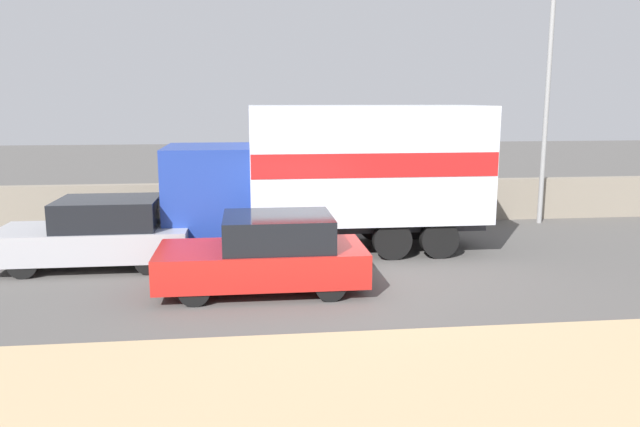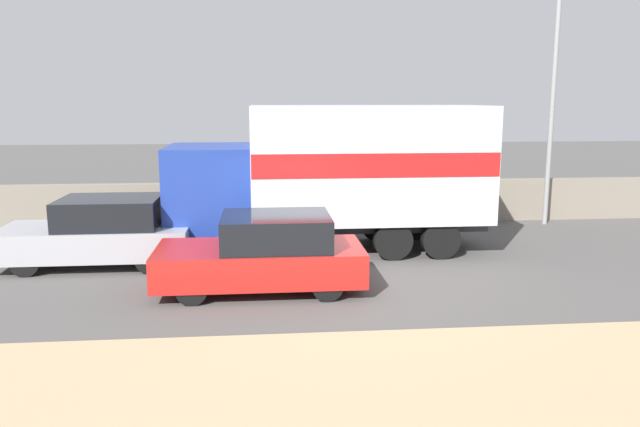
# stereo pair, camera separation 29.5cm
# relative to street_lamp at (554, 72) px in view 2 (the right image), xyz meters

# --- Properties ---
(ground_plane) EXTENTS (80.00, 80.00, 0.00)m
(ground_plane) POSITION_rel_street_lamp_xyz_m (-7.58, -5.61, -4.37)
(ground_plane) COLOR #514F4C
(stone_wall_backdrop) EXTENTS (60.00, 0.35, 1.24)m
(stone_wall_backdrop) POSITION_rel_street_lamp_xyz_m (-7.58, 0.75, -3.75)
(stone_wall_backdrop) COLOR gray
(stone_wall_backdrop) RESTS_ON ground_plane
(street_lamp) EXTENTS (0.56, 0.28, 7.62)m
(street_lamp) POSITION_rel_street_lamp_xyz_m (0.00, 0.00, 0.00)
(street_lamp) COLOR gray
(street_lamp) RESTS_ON ground_plane
(box_truck) EXTENTS (7.51, 2.50, 3.47)m
(box_truck) POSITION_rel_street_lamp_xyz_m (-6.40, -2.61, -2.43)
(box_truck) COLOR navy
(box_truck) RESTS_ON ground_plane
(car_hatchback) EXTENTS (3.93, 1.84, 1.46)m
(car_hatchback) POSITION_rel_street_lamp_xyz_m (-8.24, -5.66, -3.66)
(car_hatchback) COLOR #B21E19
(car_hatchback) RESTS_ON ground_plane
(car_sedan_second) EXTENTS (4.07, 1.82, 1.50)m
(car_sedan_second) POSITION_rel_street_lamp_xyz_m (-11.81, -3.51, -3.63)
(car_sedan_second) COLOR #9E9EA3
(car_sedan_second) RESTS_ON ground_plane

